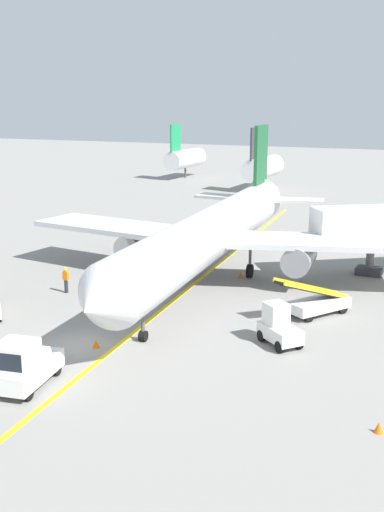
# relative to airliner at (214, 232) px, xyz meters

# --- Properties ---
(ground_plane) EXTENTS (300.00, 300.00, 0.00)m
(ground_plane) POSITION_rel_airliner_xyz_m (-1.27, -14.02, -3.42)
(ground_plane) COLOR gray
(taxi_line_yellow) EXTENTS (9.28, 79.53, 0.01)m
(taxi_line_yellow) POSITION_rel_airliner_xyz_m (0.06, -9.02, -3.41)
(taxi_line_yellow) COLOR yellow
(taxi_line_yellow) RESTS_ON ground
(airliner) EXTENTS (28.43, 35.33, 10.10)m
(airliner) POSITION_rel_airliner_xyz_m (0.00, 0.00, 0.00)
(airliner) COLOR silver
(airliner) RESTS_ON ground
(pushback_tug) EXTENTS (2.54, 3.89, 2.20)m
(pushback_tug) POSITION_rel_airliner_xyz_m (-0.58, -18.82, -2.42)
(pushback_tug) COLOR silver
(pushback_tug) RESTS_ON ground
(baggage_tug_near_wing) EXTENTS (2.68, 2.52, 2.10)m
(baggage_tug_near_wing) POSITION_rel_airliner_xyz_m (7.71, -9.35, -2.49)
(baggage_tug_near_wing) COLOR silver
(baggage_tug_near_wing) RESTS_ON ground
(belt_loader_forward_hold) EXTENTS (3.66, 4.92, 2.59)m
(belt_loader_forward_hold) POSITION_rel_airliner_xyz_m (8.30, -4.07, -2.64)
(belt_loader_forward_hold) COLOR silver
(belt_loader_forward_hold) RESTS_ON ground
(ground_crew_marshaller) EXTENTS (0.36, 0.24, 1.70)m
(ground_crew_marshaller) POSITION_rel_airliner_xyz_m (-7.35, -6.82, -2.51)
(ground_crew_marshaller) COLOR #26262D
(ground_crew_marshaller) RESTS_ON ground
(safety_cone_nose_left) EXTENTS (0.36, 0.36, 0.44)m
(safety_cone_nose_left) POSITION_rel_airliner_xyz_m (13.80, -16.11, -3.20)
(safety_cone_nose_left) COLOR orange
(safety_cone_nose_left) RESTS_ON ground
(safety_cone_nose_right) EXTENTS (0.36, 0.36, 0.44)m
(safety_cone_nose_right) POSITION_rel_airliner_xyz_m (1.42, 1.43, -3.20)
(safety_cone_nose_right) COLOR orange
(safety_cone_nose_right) RESTS_ON ground
(safety_cone_tail_area) EXTENTS (0.36, 0.36, 0.44)m
(safety_cone_tail_area) POSITION_rel_airliner_xyz_m (-0.32, -13.76, -3.20)
(safety_cone_tail_area) COLOR orange
(safety_cone_tail_area) RESTS_ON ground
(distant_aircraft_far_left) EXTENTS (3.00, 10.10, 8.80)m
(distant_aircraft_far_left) POSITION_rel_airliner_xyz_m (-29.22, 54.39, -0.20)
(distant_aircraft_far_left) COLOR silver
(distant_aircraft_far_left) RESTS_ON ground
(distant_aircraft_mid_left) EXTENTS (3.00, 10.10, 8.80)m
(distant_aircraft_mid_left) POSITION_rel_airliner_xyz_m (-12.77, 46.03, -0.20)
(distant_aircraft_mid_left) COLOR silver
(distant_aircraft_mid_left) RESTS_ON ground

